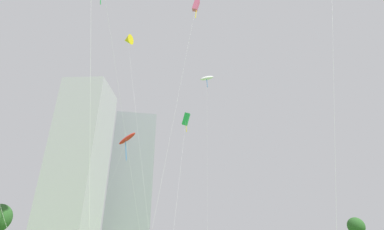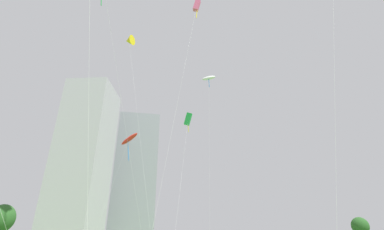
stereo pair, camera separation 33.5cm
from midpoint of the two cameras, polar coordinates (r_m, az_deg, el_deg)
kite_flying_1 at (r=47.94m, az=-13.51°, el=-4.82°), size 6.38×2.10×18.62m
kite_flying_3 at (r=53.96m, az=2.93°, el=7.59°), size 2.79×2.53×31.33m
kite_flying_4 at (r=48.65m, az=-1.44°, el=-0.89°), size 1.52×11.25×22.71m
kite_flying_5 at (r=46.92m, az=-13.39°, el=14.87°), size 8.08×7.40×32.02m
kite_flying_6 at (r=41.60m, az=0.57°, el=21.67°), size 4.14×6.65×32.92m
park_tree_1 at (r=57.89m, az=30.74°, el=-19.24°), size 2.79×2.79×5.58m
distant_highrise_0 at (r=121.75m, az=-22.40°, el=-8.30°), size 18.41×20.53×65.09m
distant_highrise_1 at (r=148.50m, az=-12.50°, el=-12.26°), size 24.54×20.64×65.24m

